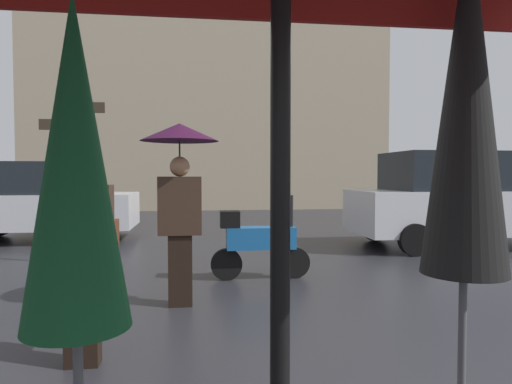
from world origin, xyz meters
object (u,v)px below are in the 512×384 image
at_px(folded_patio_umbrella_near, 466,110).
at_px(parked_scooter, 258,241).
at_px(folded_patio_umbrella_far, 75,179).
at_px(parked_car_right, 456,200).
at_px(pedestrian_with_umbrella, 180,171).
at_px(pedestrian_with_bag, 83,248).
at_px(street_signpost, 72,160).
at_px(parked_car_left, 39,201).

relative_size(folded_patio_umbrella_near, parked_scooter, 1.84).
bearing_deg(folded_patio_umbrella_far, parked_car_right, 50.78).
bearing_deg(pedestrian_with_umbrella, folded_patio_umbrella_far, -72.60).
distance_m(folded_patio_umbrella_near, pedestrian_with_bag, 2.93).
xyz_separation_m(pedestrian_with_umbrella, pedestrian_with_bag, (-0.70, -1.56, -0.62)).
bearing_deg(pedestrian_with_umbrella, parked_car_right, 53.48).
xyz_separation_m(pedestrian_with_bag, parked_car_right, (6.36, 5.16, 0.05)).
distance_m(pedestrian_with_umbrella, parked_car_right, 6.73).
distance_m(folded_patio_umbrella_near, street_signpost, 6.98).
xyz_separation_m(folded_patio_umbrella_near, parked_car_right, (4.25, 7.01, -0.83)).
relative_size(pedestrian_with_umbrella, parked_car_right, 0.47).
distance_m(parked_car_left, parked_car_right, 9.29).
relative_size(pedestrian_with_bag, parked_scooter, 1.15).
distance_m(pedestrian_with_bag, parked_scooter, 3.30).
xyz_separation_m(folded_patio_umbrella_far, parked_car_right, (5.87, 7.20, -0.53)).
xyz_separation_m(folded_patio_umbrella_far, pedestrian_with_umbrella, (0.22, 3.59, 0.05)).
relative_size(pedestrian_with_umbrella, street_signpost, 0.73).
distance_m(folded_patio_umbrella_near, parked_car_left, 10.22).
xyz_separation_m(parked_scooter, parked_car_left, (-4.51, 4.36, 0.36)).
bearing_deg(pedestrian_with_umbrella, pedestrian_with_bag, -93.39).
height_order(parked_scooter, parked_car_left, parked_car_left).
bearing_deg(pedestrian_with_bag, street_signpost, -144.65).
distance_m(folded_patio_umbrella_far, parked_scooter, 5.05).
bearing_deg(folded_patio_umbrella_far, pedestrian_with_bag, 103.36).
relative_size(folded_patio_umbrella_near, folded_patio_umbrella_far, 1.22).
xyz_separation_m(pedestrian_with_umbrella, parked_car_right, (5.65, 3.61, -0.57)).
bearing_deg(folded_patio_umbrella_near, street_signpost, 118.53).
xyz_separation_m(parked_car_left, parked_car_right, (9.09, -1.95, 0.08)).
xyz_separation_m(pedestrian_with_umbrella, parked_car_left, (-3.43, 5.56, -0.66)).
bearing_deg(parked_car_left, folded_patio_umbrella_near, -75.59).
bearing_deg(parked_scooter, folded_patio_umbrella_far, -109.37).
height_order(folded_patio_umbrella_near, street_signpost, street_signpost).
bearing_deg(parked_car_right, parked_car_left, -8.72).
xyz_separation_m(parked_car_right, street_signpost, (-7.59, -0.88, 0.78)).
height_order(parked_car_right, street_signpost, street_signpost).
bearing_deg(folded_patio_umbrella_far, folded_patio_umbrella_near, 6.51).
bearing_deg(folded_patio_umbrella_near, parked_scooter, 94.10).
relative_size(parked_scooter, street_signpost, 0.50).
relative_size(folded_patio_umbrella_far, parked_car_right, 0.49).
height_order(folded_patio_umbrella_far, pedestrian_with_umbrella, folded_patio_umbrella_far).
bearing_deg(street_signpost, folded_patio_umbrella_near, -61.47).
distance_m(folded_patio_umbrella_far, parked_car_left, 9.71).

